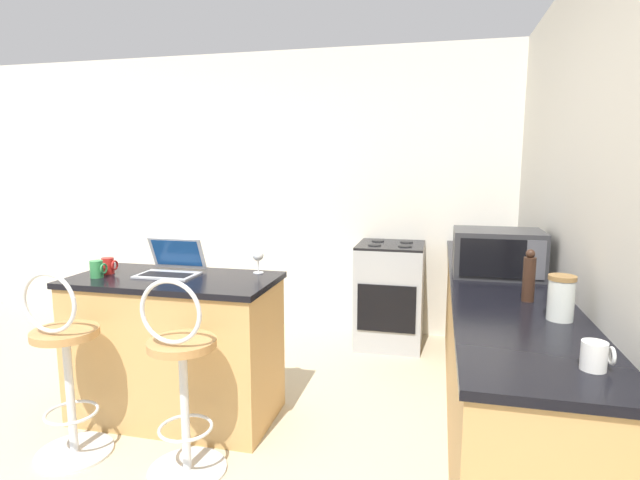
{
  "coord_description": "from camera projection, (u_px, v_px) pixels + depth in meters",
  "views": [
    {
      "loc": [
        1.33,
        -2.0,
        1.57
      ],
      "look_at": [
        0.44,
        1.68,
        0.99
      ],
      "focal_mm": 28.0,
      "sensor_mm": 36.0,
      "label": 1
    }
  ],
  "objects": [
    {
      "name": "wall_back",
      "position": [
        297.0,
        193.0,
        4.75
      ],
      "size": [
        12.0,
        0.06,
        2.6
      ],
      "color": "silver",
      "rests_on": "ground_plane"
    },
    {
      "name": "wall_right",
      "position": [
        635.0,
        240.0,
        1.8
      ],
      "size": [
        0.06,
        12.0,
        2.6
      ],
      "color": "silver",
      "rests_on": "ground_plane"
    },
    {
      "name": "breakfast_bar",
      "position": [
        176.0,
        347.0,
        3.09
      ],
      "size": [
        1.25,
        0.63,
        0.89
      ],
      "color": "tan",
      "rests_on": "ground_plane"
    },
    {
      "name": "counter_right",
      "position": [
        499.0,
        353.0,
        2.99
      ],
      "size": [
        0.6,
        3.08,
        0.89
      ],
      "color": "tan",
      "rests_on": "ground_plane"
    },
    {
      "name": "bar_stool_near",
      "position": [
        66.0,
        370.0,
        2.64
      ],
      "size": [
        0.4,
        0.4,
        1.04
      ],
      "color": "silver",
      "rests_on": "ground_plane"
    },
    {
      "name": "bar_stool_far",
      "position": [
        182.0,
        382.0,
        2.48
      ],
      "size": [
        0.4,
        0.4,
        1.04
      ],
      "color": "silver",
      "rests_on": "ground_plane"
    },
    {
      "name": "laptop",
      "position": [
        172.0,
        265.0,
        3.1
      ],
      "size": [
        0.36,
        0.29,
        0.22
      ],
      "color": "#B7BABF",
      "rests_on": "breakfast_bar"
    },
    {
      "name": "microwave",
      "position": [
        497.0,
        253.0,
        3.05
      ],
      "size": [
        0.52,
        0.4,
        0.28
      ],
      "color": "#2D2D30",
      "rests_on": "counter_right"
    },
    {
      "name": "toaster",
      "position": [
        489.0,
        247.0,
        3.59
      ],
      "size": [
        0.2,
        0.31,
        0.18
      ],
      "color": "#9EA3A8",
      "rests_on": "counter_right"
    },
    {
      "name": "stove_range",
      "position": [
        390.0,
        294.0,
        4.34
      ],
      "size": [
        0.56,
        0.58,
        0.9
      ],
      "color": "#9EA3A8",
      "rests_on": "ground_plane"
    },
    {
      "name": "wine_glass_tall",
      "position": [
        258.0,
        257.0,
        3.12
      ],
      "size": [
        0.07,
        0.07,
        0.15
      ],
      "color": "silver",
      "rests_on": "breakfast_bar"
    },
    {
      "name": "pepper_mill",
      "position": [
        529.0,
        277.0,
        2.47
      ],
      "size": [
        0.06,
        0.06,
        0.26
      ],
      "color": "#331E14",
      "rests_on": "counter_right"
    },
    {
      "name": "mug_green",
      "position": [
        97.0,
        269.0,
        3.0
      ],
      "size": [
        0.09,
        0.08,
        0.1
      ],
      "color": "#338447",
      "rests_on": "breakfast_bar"
    },
    {
      "name": "mug_red",
      "position": [
        108.0,
        266.0,
        3.11
      ],
      "size": [
        0.09,
        0.07,
        0.1
      ],
      "color": "red",
      "rests_on": "breakfast_bar"
    },
    {
      "name": "mug_blue",
      "position": [
        484.0,
        242.0,
        4.08
      ],
      "size": [
        0.11,
        0.09,
        0.1
      ],
      "color": "#2D51AD",
      "rests_on": "counter_right"
    },
    {
      "name": "storage_jar",
      "position": [
        561.0,
        298.0,
        2.18
      ],
      "size": [
        0.12,
        0.12,
        0.2
      ],
      "color": "silver",
      "rests_on": "counter_right"
    },
    {
      "name": "mug_white",
      "position": [
        595.0,
        356.0,
        1.66
      ],
      "size": [
        0.1,
        0.08,
        0.1
      ],
      "color": "white",
      "rests_on": "counter_right"
    }
  ]
}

